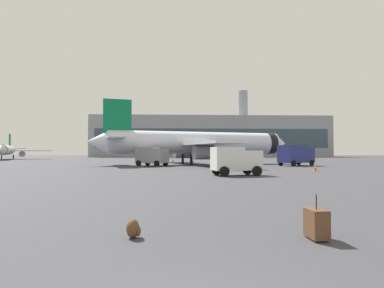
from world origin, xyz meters
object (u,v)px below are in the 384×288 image
service_truck (152,156)px  cargo_van (236,160)px  airplane_taxiing (6,150)px  safety_cone_far (193,161)px  airplane_at_gate (197,143)px  safety_cone_near (315,168)px  fuel_truck (296,154)px  safety_cone_mid (173,161)px  traveller_backpack (133,229)px  rolling_suitcase (317,223)px

service_truck → cargo_van: 22.13m
airplane_taxiing → safety_cone_far: 59.06m
cargo_van → safety_cone_far: (-2.06, 36.83, -1.06)m
airplane_at_gate → safety_cone_near: bearing=-56.6°
airplane_taxiing → service_truck: bearing=-44.9°
service_truck → fuel_truck: size_ratio=0.82×
service_truck → safety_cone_far: 18.20m
service_truck → safety_cone_mid: (3.12, 15.25, -1.24)m
airplane_taxiing → service_truck: size_ratio=4.89×
cargo_van → traveller_backpack: cargo_van is taller
safety_cone_near → traveller_backpack: safety_cone_near is taller
traveller_backpack → cargo_van: bearing=72.9°
safety_cone_mid → cargo_van: bearing=-80.3°
safety_cone_mid → safety_cone_far: safety_cone_far is taller
safety_cone_mid → safety_cone_far: 4.27m
airplane_taxiing → safety_cone_near: size_ratio=35.67×
safety_cone_near → fuel_truck: bearing=78.1°
airplane_at_gate → service_truck: size_ratio=6.72×
safety_cone_far → rolling_suitcase: bearing=-89.9°
safety_cone_near → traveller_backpack: (-16.85, -27.79, -0.12)m
airplane_at_gate → cargo_van: size_ratio=7.49×
service_truck → rolling_suitcase: (7.24, -41.47, -1.22)m
airplane_at_gate → safety_cone_mid: bearing=112.7°
fuel_truck → cargo_van: size_ratio=1.36×
cargo_van → rolling_suitcase: cargo_van is taller
service_truck → safety_cone_near: 23.71m
cargo_van → airplane_taxiing: bearing=129.8°
rolling_suitcase → cargo_van: bearing=84.8°
service_truck → safety_cone_near: service_truck is taller
safety_cone_near → safety_cone_far: safety_cone_far is taller
fuel_truck → traveller_backpack: 45.59m
airplane_taxiing → cargo_van: bearing=-50.2°
service_truck → traveller_backpack: 41.23m
safety_cone_far → traveller_backpack: (-4.41, -57.81, -0.16)m
safety_cone_near → safety_cone_mid: 32.97m
fuel_truck → airplane_taxiing: bearing=146.4°
safety_cone_near → service_truck: bearing=145.7°
airplane_taxiing → safety_cone_mid: 56.30m
fuel_truck → safety_cone_near: fuel_truck is taller
safety_cone_far → airplane_at_gate: bearing=-89.6°
airplane_at_gate → fuel_truck: 16.22m
rolling_suitcase → service_truck: bearing=99.9°
safety_cone_near → safety_cone_far: (-12.43, 30.02, 0.04)m
safety_cone_far → rolling_suitcase: 58.16m
airplane_taxiing → rolling_suitcase: bearing=-58.9°
cargo_van → traveller_backpack: 21.99m
safety_cone_far → rolling_suitcase: rolling_suitcase is taller
safety_cone_near → traveller_backpack: 32.50m
traveller_backpack → rolling_suitcase: bearing=-4.4°
safety_cone_far → traveller_backpack: bearing=-94.4°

